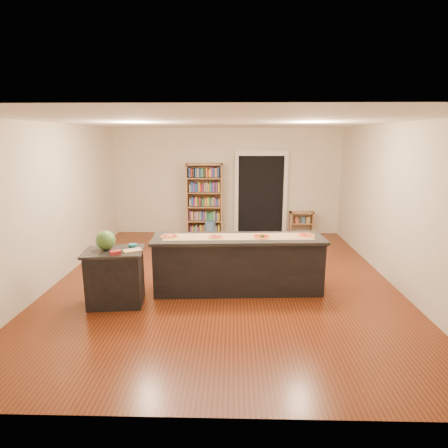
{
  "coord_description": "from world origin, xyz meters",
  "views": [
    {
      "loc": [
        0.17,
        -6.48,
        2.54
      ],
      "look_at": [
        0.0,
        0.2,
        1.0
      ],
      "focal_mm": 30.0,
      "sensor_mm": 36.0,
      "label": 1
    }
  ],
  "objects_px": {
    "bookshelf": "(205,200)",
    "watermelon": "(106,240)",
    "waste_bin": "(210,229)",
    "kitchen_island": "(238,264)",
    "side_counter": "(115,277)",
    "low_shelf": "(301,223)"
  },
  "relations": [
    {
      "from": "waste_bin",
      "to": "watermelon",
      "type": "distance_m",
      "value": 4.41
    },
    {
      "from": "side_counter",
      "to": "bookshelf",
      "type": "height_order",
      "value": "bookshelf"
    },
    {
      "from": "kitchen_island",
      "to": "waste_bin",
      "type": "distance_m",
      "value": 3.64
    },
    {
      "from": "kitchen_island",
      "to": "bookshelf",
      "type": "height_order",
      "value": "bookshelf"
    },
    {
      "from": "kitchen_island",
      "to": "watermelon",
      "type": "height_order",
      "value": "watermelon"
    },
    {
      "from": "waste_bin",
      "to": "watermelon",
      "type": "bearing_deg",
      "value": -107.96
    },
    {
      "from": "low_shelf",
      "to": "waste_bin",
      "type": "bearing_deg",
      "value": -174.45
    },
    {
      "from": "bookshelf",
      "to": "waste_bin",
      "type": "distance_m",
      "value": 0.79
    },
    {
      "from": "watermelon",
      "to": "low_shelf",
      "type": "bearing_deg",
      "value": 49.21
    },
    {
      "from": "kitchen_island",
      "to": "side_counter",
      "type": "height_order",
      "value": "kitchen_island"
    },
    {
      "from": "watermelon",
      "to": "waste_bin",
      "type": "bearing_deg",
      "value": 72.04
    },
    {
      "from": "kitchen_island",
      "to": "side_counter",
      "type": "distance_m",
      "value": 1.99
    },
    {
      "from": "side_counter",
      "to": "waste_bin",
      "type": "relative_size",
      "value": 2.2
    },
    {
      "from": "side_counter",
      "to": "bookshelf",
      "type": "bearing_deg",
      "value": 69.69
    },
    {
      "from": "bookshelf",
      "to": "low_shelf",
      "type": "height_order",
      "value": "bookshelf"
    },
    {
      "from": "bookshelf",
      "to": "kitchen_island",
      "type": "bearing_deg",
      "value": -77.32
    },
    {
      "from": "side_counter",
      "to": "watermelon",
      "type": "xyz_separation_m",
      "value": [
        -0.12,
        0.04,
        0.58
      ]
    },
    {
      "from": "kitchen_island",
      "to": "side_counter",
      "type": "bearing_deg",
      "value": -165.89
    },
    {
      "from": "bookshelf",
      "to": "watermelon",
      "type": "distance_m",
      "value": 4.48
    },
    {
      "from": "kitchen_island",
      "to": "low_shelf",
      "type": "bearing_deg",
      "value": 62.4
    },
    {
      "from": "bookshelf",
      "to": "waste_bin",
      "type": "height_order",
      "value": "bookshelf"
    },
    {
      "from": "side_counter",
      "to": "waste_bin",
      "type": "height_order",
      "value": "side_counter"
    }
  ]
}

